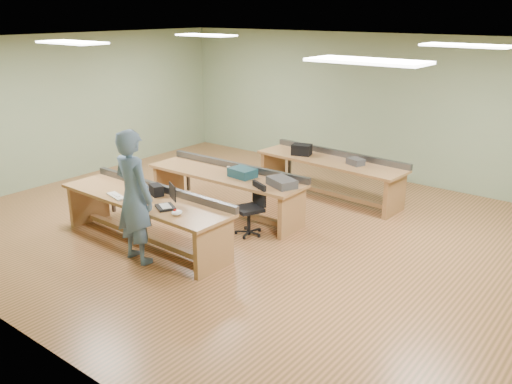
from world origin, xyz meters
TOP-DOWN VIEW (x-y plane):
  - floor at (0.00, 0.00)m, footprint 10.00×10.00m
  - ceiling at (0.00, 0.00)m, footprint 10.00×10.00m
  - wall_back at (0.00, 4.00)m, footprint 10.00×0.04m
  - wall_front at (0.00, -4.00)m, footprint 10.00×0.04m
  - wall_left at (-5.00, 0.00)m, footprint 0.04×8.00m
  - fluor_panels at (0.00, 0.00)m, footprint 6.20×3.50m
  - workbench_front at (-1.08, -1.45)m, footprint 3.14×0.90m
  - workbench_mid at (-0.94, 0.25)m, footprint 3.01×0.85m
  - workbench_back at (0.03, 2.16)m, footprint 3.02×0.98m
  - person at (-0.73, -1.94)m, footprint 0.74×0.52m
  - laptop_base at (-0.48, -1.60)m, footprint 0.37×0.35m
  - laptop_screen at (-0.43, -1.50)m, footprint 0.27×0.15m
  - keyboard at (-1.44, -1.72)m, footprint 0.44×0.23m
  - trackball_mouse at (-0.16, -1.68)m, footprint 0.16×0.18m
  - camera_bag at (-1.02, -1.29)m, footprint 0.28×0.23m
  - task_chair at (-0.03, -0.20)m, footprint 0.60×0.60m
  - parts_bin_teal at (-0.58, 0.26)m, footprint 0.46×0.36m
  - parts_bin_grey at (0.24, 0.25)m, footprint 0.57×0.47m
  - mug at (-0.79, 0.32)m, footprint 0.15×0.15m
  - drinks_can at (-0.92, 0.29)m, footprint 0.09×0.09m
  - storage_box_back at (-0.60, 2.10)m, footprint 0.43×0.36m
  - tray_back at (0.57, 2.12)m, footprint 0.35×0.31m

SIDE VIEW (x-z plane):
  - floor at x=0.00m, z-range 0.00..0.00m
  - task_chair at x=-0.03m, z-range -0.11..0.73m
  - workbench_back at x=0.03m, z-range 0.13..0.99m
  - workbench_mid at x=-0.94m, z-range 0.13..0.99m
  - workbench_front at x=-1.08m, z-range 0.13..0.99m
  - keyboard at x=-1.44m, z-range 0.75..0.77m
  - laptop_base at x=-0.48m, z-range 0.75..0.78m
  - trackball_mouse at x=-0.16m, z-range 0.75..0.82m
  - mug at x=-0.79m, z-range 0.75..0.85m
  - drinks_can at x=-0.92m, z-range 0.75..0.87m
  - tray_back at x=0.57m, z-range 0.75..0.87m
  - parts_bin_grey at x=0.24m, z-range 0.75..0.88m
  - parts_bin_teal at x=-0.58m, z-range 0.75..0.90m
  - camera_bag at x=-1.02m, z-range 0.75..0.91m
  - storage_box_back at x=-0.60m, z-range 0.75..0.96m
  - person at x=-0.73m, z-range 0.00..1.93m
  - laptop_screen at x=-0.43m, z-range 0.87..1.10m
  - wall_back at x=0.00m, z-range 0.00..3.00m
  - wall_front at x=0.00m, z-range 0.00..3.00m
  - wall_left at x=-5.00m, z-range 0.00..3.00m
  - fluor_panels at x=0.00m, z-range 2.96..2.99m
  - ceiling at x=0.00m, z-range 3.00..3.00m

